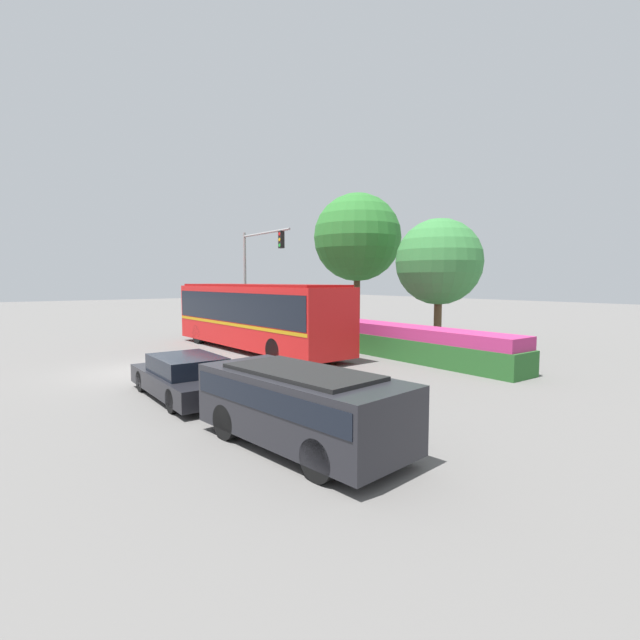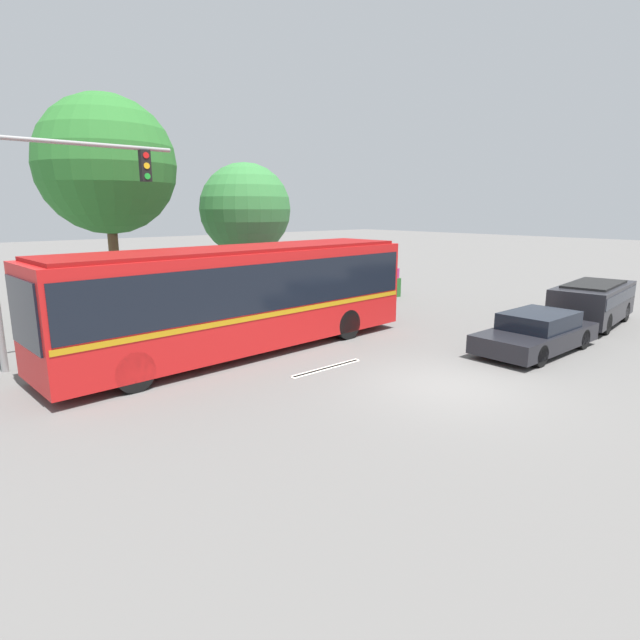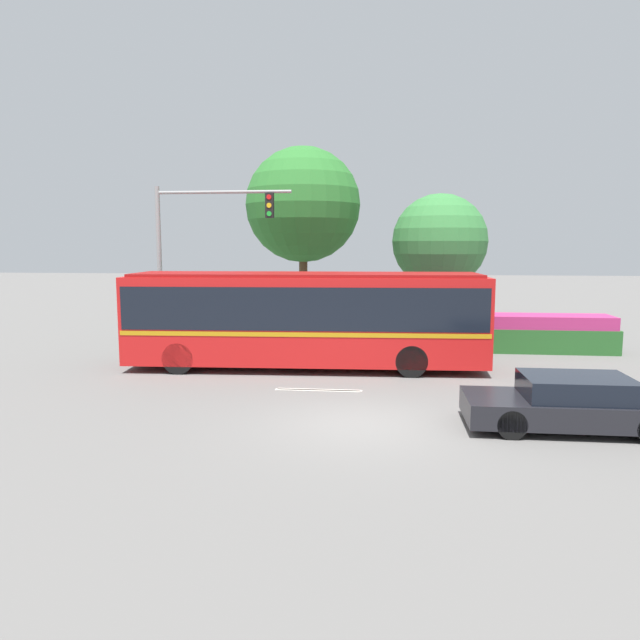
# 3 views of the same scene
# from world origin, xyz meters

# --- Properties ---
(ground_plane) EXTENTS (140.00, 140.00, 0.00)m
(ground_plane) POSITION_xyz_m (0.00, 0.00, 0.00)
(ground_plane) COLOR slate
(city_bus) EXTENTS (11.80, 3.10, 3.16)m
(city_bus) POSITION_xyz_m (-2.04, 5.99, 1.80)
(city_bus) COLOR red
(city_bus) RESTS_ON ground
(sedan_foreground) EXTENTS (4.57, 1.88, 1.20)m
(sedan_foreground) POSITION_xyz_m (4.68, 0.11, 0.58)
(sedan_foreground) COLOR black
(sedan_foreground) RESTS_ON ground
(suv_left_lane) EXTENTS (4.89, 2.47, 1.57)m
(suv_left_lane) POSITION_xyz_m (9.87, 0.55, 0.92)
(suv_left_lane) COLOR #232328
(suv_left_lane) RESTS_ON ground
(traffic_light_pole) EXTENTS (5.16, 0.24, 6.24)m
(traffic_light_pole) POSITION_xyz_m (-6.62, 8.49, 4.18)
(traffic_light_pole) COLOR gray
(traffic_light_pole) RESTS_ON ground
(flowering_hedge) EXTENTS (10.72, 1.59, 1.41)m
(flowering_hedge) POSITION_xyz_m (3.93, 10.09, 0.69)
(flowering_hedge) COLOR #286028
(flowering_hedge) RESTS_ON ground
(street_tree_left) EXTENTS (5.11, 5.11, 8.41)m
(street_tree_left) POSITION_xyz_m (-3.11, 13.36, 5.84)
(street_tree_left) COLOR brown
(street_tree_left) RESTS_ON ground
(street_tree_centre) EXTENTS (4.14, 4.14, 6.31)m
(street_tree_centre) POSITION_xyz_m (2.94, 13.29, 4.23)
(street_tree_centre) COLOR brown
(street_tree_centre) RESTS_ON ground
(lane_stripe_near) EXTENTS (2.40, 0.16, 0.01)m
(lane_stripe_near) POSITION_xyz_m (-1.24, 3.06, 0.01)
(lane_stripe_near) COLOR silver
(lane_stripe_near) RESTS_ON ground
(lane_stripe_mid) EXTENTS (2.40, 0.16, 0.01)m
(lane_stripe_mid) POSITION_xyz_m (-1.31, 2.99, 0.01)
(lane_stripe_mid) COLOR silver
(lane_stripe_mid) RESTS_ON ground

